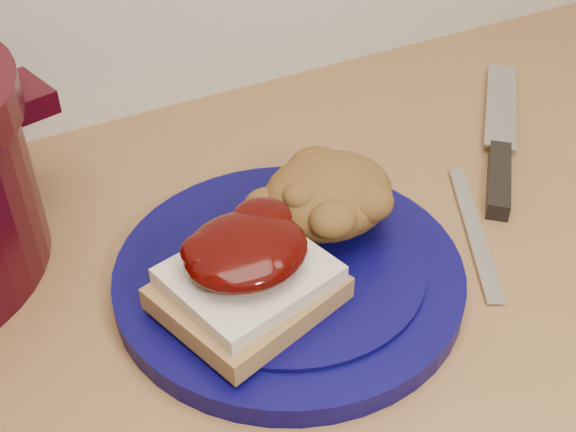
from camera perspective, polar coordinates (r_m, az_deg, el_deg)
name	(u,v)px	position (r m, az deg, el deg)	size (l,w,h in m)	color
plate	(289,274)	(0.57, 0.07, -4.62)	(0.27, 0.27, 0.02)	#07043C
sandwich	(247,273)	(0.51, -3.23, -4.51)	(0.14, 0.13, 0.06)	olive
stuffing_mound	(328,195)	(0.58, 3.18, 1.67)	(0.11, 0.10, 0.06)	brown
chef_knife	(500,156)	(0.73, 16.38, 4.54)	(0.21, 0.23, 0.02)	black
butter_knife	(474,229)	(0.64, 14.48, -1.01)	(0.18, 0.01, 0.00)	silver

